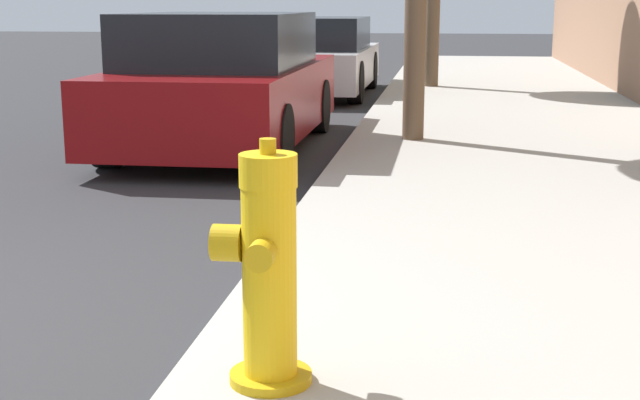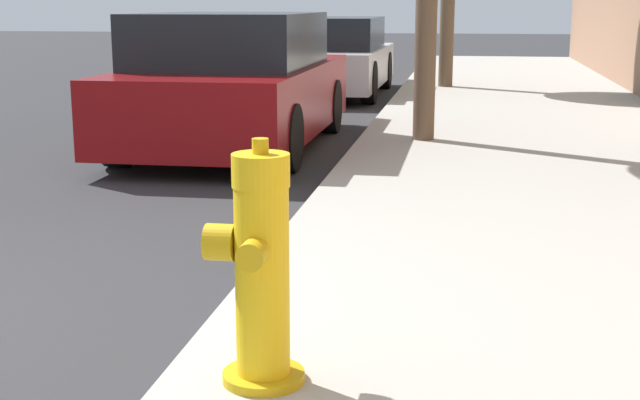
{
  "view_description": "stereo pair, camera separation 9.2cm",
  "coord_description": "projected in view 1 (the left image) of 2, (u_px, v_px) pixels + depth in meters",
  "views": [
    {
      "loc": [
        2.7,
        -3.23,
        1.45
      ],
      "look_at": [
        2.11,
        0.92,
        0.52
      ],
      "focal_mm": 50.0,
      "sensor_mm": 36.0,
      "label": 1
    },
    {
      "loc": [
        2.8,
        -3.21,
        1.45
      ],
      "look_at": [
        2.11,
        0.92,
        0.52
      ],
      "focal_mm": 50.0,
      "sensor_mm": 36.0,
      "label": 2
    }
  ],
  "objects": [
    {
      "name": "fire_hydrant",
      "position": [
        267.0,
        272.0,
        3.14
      ],
      "size": [
        0.35,
        0.37,
        0.89
      ],
      "color": "#C39C11",
      "rests_on": "sidewalk_slab"
    },
    {
      "name": "parked_car_near",
      "position": [
        224.0,
        84.0,
        8.9
      ],
      "size": [
        1.74,
        3.94,
        1.35
      ],
      "color": "maroon",
      "rests_on": "ground_plane"
    },
    {
      "name": "parked_car_mid",
      "position": [
        317.0,
        57.0,
        14.11
      ],
      "size": [
        1.69,
        3.93,
        1.22
      ],
      "color": "#B7B7BC",
      "rests_on": "ground_plane"
    }
  ]
}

